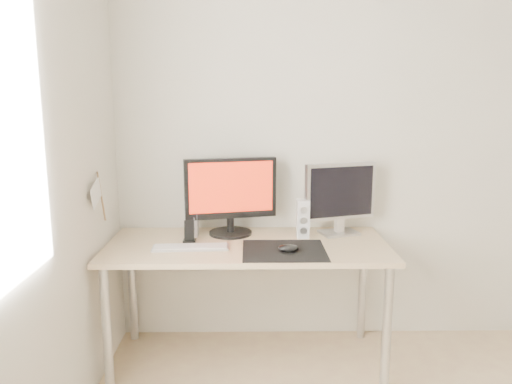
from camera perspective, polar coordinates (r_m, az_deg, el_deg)
name	(u,v)px	position (r m, az deg, el deg)	size (l,w,h in m)	color
wall_back	(396,146)	(3.25, 15.69, 5.12)	(3.50, 3.50, 0.00)	white
mousepad	(284,250)	(2.73, 3.24, -6.68)	(0.45, 0.40, 0.00)	black
mouse	(288,248)	(2.70, 3.71, -6.43)	(0.11, 0.07, 0.04)	black
desk	(247,256)	(2.88, -0.99, -7.37)	(1.60, 0.70, 0.73)	#D1B587
main_monitor	(231,193)	(2.98, -2.92, -0.16)	(0.55, 0.31, 0.47)	black
second_monitor	(340,195)	(3.03, 9.61, -0.36)	(0.44, 0.22, 0.43)	#ADADAF
speaker_left	(192,218)	(3.00, -7.35, -2.92)	(0.07, 0.09, 0.23)	white
speaker_right	(303,219)	(2.96, 5.38, -3.07)	(0.07, 0.09, 0.23)	white
keyboard	(191,247)	(2.78, -7.49, -6.28)	(0.43, 0.14, 0.02)	silver
phone_dock	(189,236)	(2.89, -7.62, -4.97)	(0.07, 0.06, 0.13)	black
pennant	(98,194)	(2.76, -17.62, -0.21)	(0.01, 0.23, 0.29)	#A57F54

